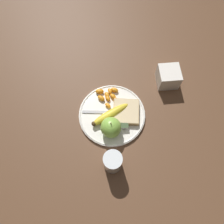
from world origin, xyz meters
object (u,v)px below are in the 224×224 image
fork (111,112)px  condiment_caddy (168,77)px  plate (112,114)px  juice_glass (113,162)px  banana (110,114)px  bread_slice (126,111)px  jam_packet (123,123)px  apple (111,127)px

fork → condiment_caddy: 0.28m
plate → juice_glass: size_ratio=2.62×
banana → bread_slice: (0.01, -0.06, -0.01)m
jam_packet → condiment_caddy: condiment_caddy is taller
banana → fork: (0.01, -0.01, -0.02)m
bread_slice → jam_packet: bearing=160.8°
plate → fork: bearing=17.9°
juice_glass → banana: (0.19, -0.01, -0.02)m
banana → juice_glass: bearing=177.8°
banana → jam_packet: bearing=-129.6°
plate → fork: fork is taller
condiment_caddy → bread_slice: bearing=124.7°
juice_glass → banana: size_ratio=0.62×
apple → banana: (0.06, -0.00, -0.02)m
plate → bread_slice: 0.06m
banana → condiment_caddy: 0.29m
apple → fork: size_ratio=0.44×
fork → jam_packet: 0.07m
juice_glass → condiment_caddy: juice_glass is taller
apple → bread_slice: 0.10m
banana → bread_slice: 0.06m
jam_packet → banana: bearing=50.4°
apple → fork: 0.08m
condiment_caddy → fork: bearing=117.7°
apple → bread_slice: size_ratio=0.73×
fork → jam_packet: size_ratio=4.16×
bread_slice → juice_glass: bearing=160.6°
plate → juice_glass: juice_glass is taller
apple → bread_slice: (0.07, -0.07, -0.03)m
plate → bread_slice: bearing=-85.8°
jam_packet → plate: bearing=39.5°
jam_packet → apple: bearing=115.9°
plate → apple: 0.08m
juice_glass → bread_slice: (0.20, -0.07, -0.02)m
bread_slice → banana: bearing=101.4°
juice_glass → fork: 0.20m
banana → bread_slice: bearing=-78.6°
banana → condiment_caddy: (0.14, -0.25, 0.01)m
fork → jam_packet: (-0.05, -0.04, 0.01)m
fork → banana: bearing=-104.1°
juice_glass → fork: juice_glass is taller
juice_glass → plate: bearing=-4.3°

